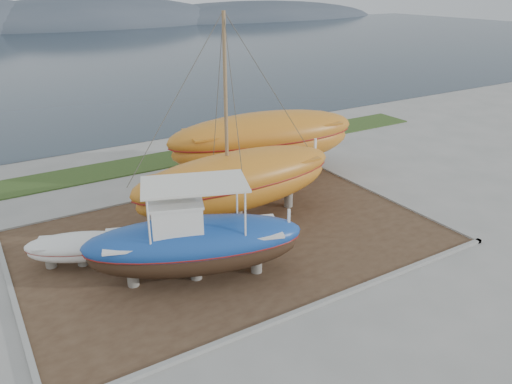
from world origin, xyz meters
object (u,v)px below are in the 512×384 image
white_dinghy (82,250)px  orange_bare_hull (264,146)px  orange_sailboat (236,124)px  blue_caique (194,233)px

white_dinghy → orange_bare_hull: orange_bare_hull is taller
white_dinghy → orange_sailboat: size_ratio=0.42×
blue_caique → orange_sailboat: size_ratio=0.80×
blue_caique → orange_bare_hull: blue_caique is taller
orange_sailboat → orange_bare_hull: size_ratio=0.91×
orange_sailboat → white_dinghy: bearing=-178.6°
orange_sailboat → orange_bare_hull: orange_sailboat is taller
blue_caique → orange_bare_hull: bearing=64.2°
blue_caique → orange_sailboat: (3.91, 3.61, 2.79)m
blue_caique → orange_sailboat: 6.01m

